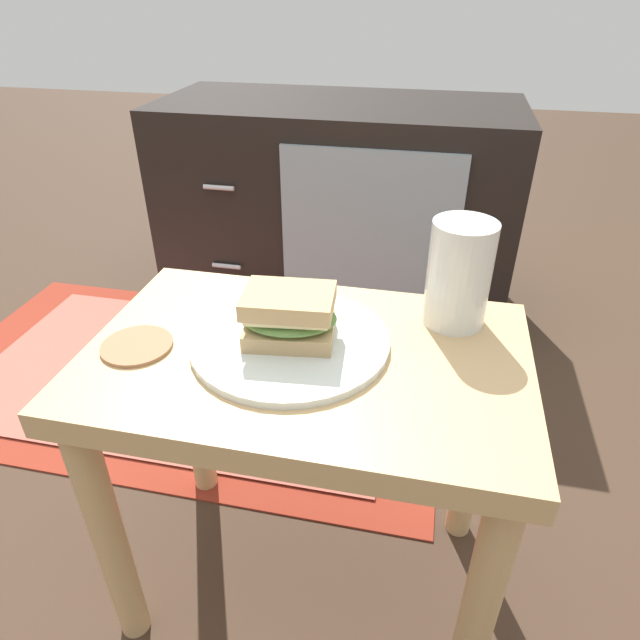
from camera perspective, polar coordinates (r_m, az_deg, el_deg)
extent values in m
plane|color=#3D2B1E|center=(1.04, -1.06, -24.42)|extent=(8.00, 8.00, 0.00)
cube|color=tan|center=(0.71, -1.42, -4.44)|extent=(0.56, 0.36, 0.04)
cylinder|color=tan|center=(0.86, -20.82, -20.21)|extent=(0.04, 0.04, 0.43)
cylinder|color=tan|center=(0.78, 15.97, -26.88)|extent=(0.04, 0.04, 0.43)
cylinder|color=tan|center=(1.03, -12.81, -8.17)|extent=(0.04, 0.04, 0.43)
cylinder|color=tan|center=(0.96, 15.52, -12.07)|extent=(0.04, 0.04, 0.43)
cube|color=black|center=(1.63, 1.83, 11.49)|extent=(0.96, 0.44, 0.58)
cube|color=#8C9EA8|center=(1.41, 4.99, 8.35)|extent=(0.44, 0.01, 0.44)
cylinder|color=silver|center=(1.46, -10.36, 13.23)|extent=(0.08, 0.01, 0.01)
cylinder|color=silver|center=(1.54, -9.57, 5.47)|extent=(0.08, 0.01, 0.01)
cube|color=maroon|center=(1.45, -13.47, -5.38)|extent=(1.26, 0.73, 0.01)
cube|color=#BA5B4C|center=(1.45, -13.50, -5.24)|extent=(1.03, 0.60, 0.00)
cylinder|color=silver|center=(0.71, -3.09, -2.16)|extent=(0.26, 0.26, 0.01)
cube|color=tan|center=(0.71, -3.13, -1.09)|extent=(0.12, 0.09, 0.02)
ellipsoid|color=#608C42|center=(0.70, -3.17, 0.22)|extent=(0.13, 0.10, 0.02)
cube|color=beige|center=(0.69, -3.20, 1.00)|extent=(0.11, 0.09, 0.01)
cube|color=tan|center=(0.68, -3.24, 2.00)|extent=(0.12, 0.09, 0.02)
cylinder|color=silver|center=(0.75, 14.08, 4.60)|extent=(0.08, 0.08, 0.14)
cylinder|color=#C67219|center=(0.75, 13.97, 3.89)|extent=(0.08, 0.08, 0.11)
cylinder|color=white|center=(0.73, 14.62, 8.29)|extent=(0.08, 0.08, 0.01)
cylinder|color=#996B47|center=(0.75, -18.29, -2.52)|extent=(0.09, 0.09, 0.01)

